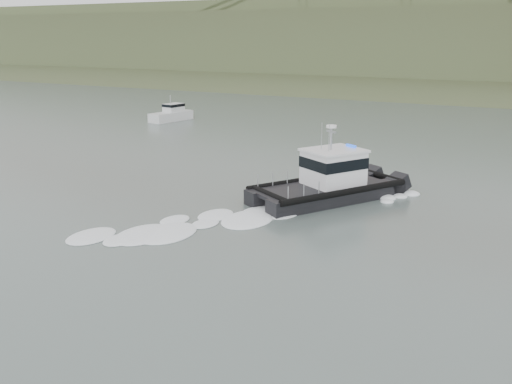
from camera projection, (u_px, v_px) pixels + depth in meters
ground at (168, 287)px, 23.86m from camera, size 400.00×400.00×0.00m
headlands at (507, 49)px, 128.13m from camera, size 500.00×105.36×27.12m
patrol_boat at (329, 180)px, 36.33m from camera, size 8.30×10.67×4.94m
motorboat at (172, 114)px, 69.86m from camera, size 2.80×6.09×3.23m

